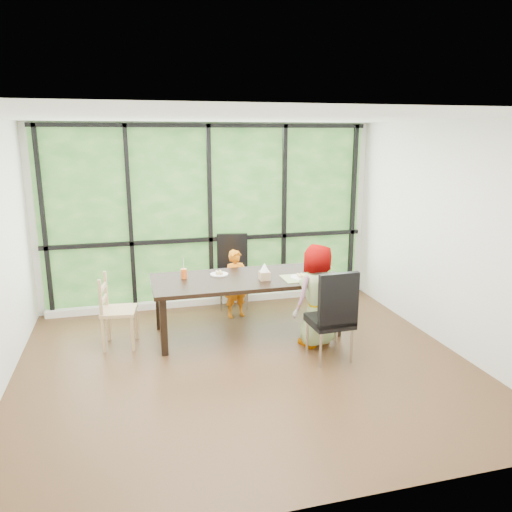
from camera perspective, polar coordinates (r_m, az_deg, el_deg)
The scene contains 22 objects.
ground at distance 5.71m, azimuth -1.23°, elevation -12.42°, with size 5.00×5.00×0.00m, color black.
back_wall at distance 7.42m, azimuth -5.39°, elevation 4.67°, with size 5.00×5.00×0.00m, color silver.
foliage_backdrop at distance 7.40m, azimuth -5.36°, elevation 4.65°, with size 4.80×0.02×2.65m, color #1D491B.
window_mullions at distance 7.36m, azimuth -5.31°, elevation 4.60°, with size 4.80×0.06×2.65m, color black, non-canonical shape.
window_sill at distance 7.64m, azimuth -5.04°, elevation -5.11°, with size 4.80×0.12×0.10m, color silver.
dining_table at distance 6.43m, azimuth -1.09°, elevation -5.69°, with size 2.39×1.03×0.75m, color black.
chair_window_leather at distance 7.35m, azimuth -2.65°, elevation -1.84°, with size 0.46×0.46×1.08m, color black.
chair_interior_leather at distance 5.71m, azimuth 8.53°, elevation -6.68°, with size 0.46×0.46×1.08m, color black.
chair_end_beech at distance 6.24m, azimuth -15.53°, elevation -6.11°, with size 0.42×0.40×0.90m, color #A08055.
child_toddler at distance 6.97m, azimuth -2.31°, elevation -3.19°, with size 0.35×0.23×0.97m, color #D1650A.
child_older at distance 6.03m, azimuth 6.77°, elevation -4.56°, with size 0.62×0.40×1.26m, color slate.
placemat at distance 6.31m, azimuth 5.37°, elevation -2.52°, with size 0.51×0.37×0.01m, color tan.
plate_far at distance 6.45m, azimuth -4.27°, elevation -2.12°, with size 0.23×0.23×0.01m, color white.
plate_near at distance 6.31m, azimuth 5.21°, elevation -2.47°, with size 0.27×0.27×0.02m, color white.
orange_cup at distance 6.33m, azimuth -8.32°, elevation -2.02°, with size 0.08×0.08×0.12m, color #E15B1B.
green_cup at distance 6.37m, azimuth 8.32°, elevation -1.86°, with size 0.09×0.09×0.14m, color #57D340.
tissue_box at distance 6.20m, azimuth 0.99°, elevation -2.28°, with size 0.13×0.13×0.11m, color tan.
crepe_rolls_far at distance 6.44m, azimuth -4.27°, elevation -1.90°, with size 0.10×0.12×0.04m, color tan, non-canonical shape.
crepe_rolls_near at distance 6.31m, azimuth 5.22°, elevation -2.24°, with size 0.10×0.12×0.04m, color tan, non-canonical shape.
straw_white at distance 6.30m, azimuth -8.35°, elevation -1.13°, with size 0.01×0.01×0.20m, color white.
straw_pink at distance 6.34m, azimuth 8.35°, elevation -0.92°, with size 0.01×0.01×0.20m, color pink.
tissue at distance 6.17m, azimuth 0.99°, elevation -1.31°, with size 0.12×0.12×0.11m, color white.
Camera 1 is at (-1.19, -4.98, 2.53)m, focal length 34.67 mm.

